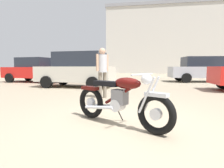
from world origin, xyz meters
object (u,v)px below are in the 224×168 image
object	(u,v)px
blue_hatchback_right	(207,68)
white_estate_far	(35,70)
red_hatchback_near	(64,68)
pale_sedan_back	(77,69)
bystander	(102,68)
vintage_motorcycle	(120,100)
dark_sedan_left	(82,69)

from	to	relation	value
blue_hatchback_right	white_estate_far	bearing A→B (deg)	5.36
blue_hatchback_right	red_hatchback_near	world-z (taller)	red_hatchback_near
pale_sedan_back	blue_hatchback_right	size ratio (longest dim) A/B	0.83
bystander	vintage_motorcycle	bearing A→B (deg)	-25.04
bystander	dark_sedan_left	distance (m)	6.99
white_estate_far	dark_sedan_left	xyz separation A→B (m)	(3.15, 0.75, 0.08)
blue_hatchback_right	red_hatchback_near	size ratio (longest dim) A/B	1.18
vintage_motorcycle	blue_hatchback_right	world-z (taller)	blue_hatchback_right
vintage_motorcycle	white_estate_far	size ratio (longest dim) A/B	0.42
vintage_motorcycle	dark_sedan_left	size ratio (longest dim) A/B	0.45
dark_sedan_left	vintage_motorcycle	bearing A→B (deg)	104.58
vintage_motorcycle	bystander	xyz separation A→B (m)	(-0.91, 2.76, 0.57)
pale_sedan_back	blue_hatchback_right	xyz separation A→B (m)	(7.69, 4.58, 0.02)
bystander	white_estate_far	xyz separation A→B (m)	(-5.98, 5.65, -0.18)
blue_hatchback_right	dark_sedan_left	size ratio (longest dim) A/B	1.18
vintage_motorcycle	blue_hatchback_right	distance (m)	11.49
bystander	dark_sedan_left	world-z (taller)	dark_sedan_left
bystander	red_hatchback_near	world-z (taller)	red_hatchback_near
vintage_motorcycle	dark_sedan_left	xyz separation A→B (m)	(-3.74, 9.16, 0.47)
vintage_motorcycle	red_hatchback_near	bearing A→B (deg)	148.32
vintage_motorcycle	white_estate_far	distance (m)	10.88
pale_sedan_back	blue_hatchback_right	bearing A→B (deg)	-144.61
white_estate_far	pale_sedan_back	bearing A→B (deg)	154.52
vintage_motorcycle	blue_hatchback_right	xyz separation A→B (m)	(4.79, 10.43, 0.49)
vintage_motorcycle	dark_sedan_left	bearing A→B (deg)	143.11
pale_sedan_back	dark_sedan_left	distance (m)	3.41
bystander	white_estate_far	bearing A→B (deg)	-176.69
bystander	blue_hatchback_right	bearing A→B (deg)	100.10
blue_hatchback_right	red_hatchback_near	bearing A→B (deg)	-20.43
white_estate_far	blue_hatchback_right	xyz separation A→B (m)	(11.67, 2.02, 0.10)
bystander	white_estate_far	distance (m)	8.23
red_hatchback_near	dark_sedan_left	world-z (taller)	same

